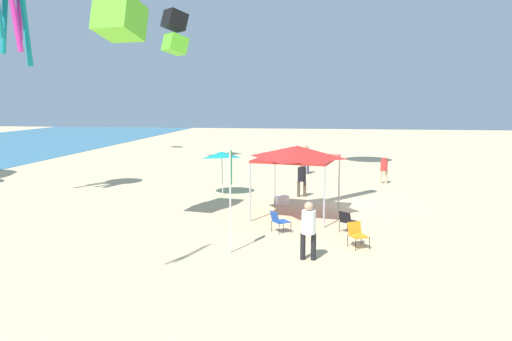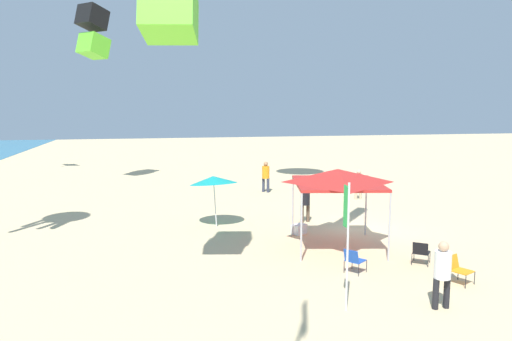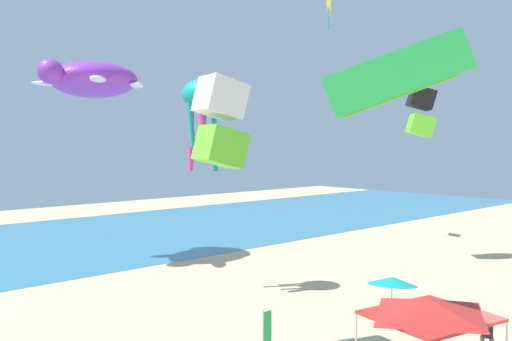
# 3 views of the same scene
# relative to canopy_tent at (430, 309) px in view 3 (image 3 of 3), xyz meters

# --- Properties ---
(ocean_strip) EXTENTS (120.00, 25.27, 0.02)m
(ocean_strip) POSITION_rel_canopy_tent_xyz_m (1.79, 33.90, -2.66)
(ocean_strip) COLOR teal
(ocean_strip) RESTS_ON ground
(canopy_tent) EXTENTS (4.01, 3.69, 2.98)m
(canopy_tent) POSITION_rel_canopy_tent_xyz_m (0.00, 0.00, 0.00)
(canopy_tent) COLOR #B7B7BC
(canopy_tent) RESTS_ON ground
(beach_umbrella) EXTENTS (2.13, 2.11, 2.38)m
(beach_umbrella) POSITION_rel_canopy_tent_xyz_m (4.20, 4.14, -0.62)
(beach_umbrella) COLOR silver
(beach_umbrella) RESTS_ON ground
(person_kite_handler) EXTENTS (0.42, 0.46, 1.77)m
(person_kite_handler) POSITION_rel_canopy_tent_xyz_m (3.99, -0.03, -1.63)
(person_kite_handler) COLOR brown
(person_kite_handler) RESTS_ON ground
(kite_diamond_yellow) EXTENTS (1.63, 1.84, 3.44)m
(kite_diamond_yellow) POSITION_rel_canopy_tent_xyz_m (17.66, 19.03, 16.22)
(kite_diamond_yellow) COLOR yellow
(kite_box_black) EXTENTS (2.26, 2.25, 3.40)m
(kite_box_black) POSITION_rel_canopy_tent_xyz_m (16.65, 10.30, 7.28)
(kite_box_black) COLOR black
(kite_parafoil_green) EXTENTS (3.39, 3.39, 2.69)m
(kite_parafoil_green) POSITION_rel_canopy_tent_xyz_m (-1.41, 0.34, 7.21)
(kite_parafoil_green) COLOR green
(kite_turtle_purple) EXTENTS (7.63, 7.01, 2.64)m
(kite_turtle_purple) POSITION_rel_canopy_tent_xyz_m (0.68, 24.54, 9.33)
(kite_turtle_purple) COLOR purple
(kite_octopus_teal) EXTENTS (2.12, 2.12, 4.70)m
(kite_octopus_teal) POSITION_rel_canopy_tent_xyz_m (1.34, 13.59, 7.45)
(kite_octopus_teal) COLOR teal
(kite_box_white) EXTENTS (1.89, 1.68, 3.25)m
(kite_box_white) POSITION_rel_canopy_tent_xyz_m (-3.46, 6.14, 5.91)
(kite_box_white) COLOR white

